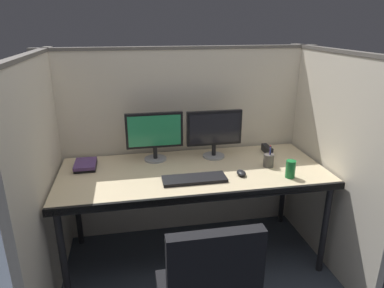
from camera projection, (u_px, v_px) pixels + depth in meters
ground_plane at (201, 282)px, 2.44m from camera, size 8.00×8.00×0.00m
cubicle_partition_rear at (183, 143)px, 2.87m from camera, size 2.21×0.06×1.57m
cubicle_partition_left at (44, 181)px, 2.19m from camera, size 0.06×1.41×1.57m
cubicle_partition_right at (328, 159)px, 2.54m from camera, size 0.06×1.41×1.57m
desk at (194, 177)px, 2.48m from camera, size 1.90×0.80×0.74m
monitor_left at (155, 133)px, 2.58m from camera, size 0.43×0.17×0.37m
monitor_right at (214, 131)px, 2.64m from camera, size 0.43×0.17×0.37m
keyboard_main at (194, 179)px, 2.30m from camera, size 0.43×0.15×0.02m
computer_mouse at (241, 173)px, 2.38m from camera, size 0.06×0.10×0.04m
pen_cup at (269, 160)px, 2.52m from camera, size 0.08×0.08×0.17m
red_stapler at (267, 149)px, 2.79m from camera, size 0.04×0.15×0.06m
soda_can at (291, 169)px, 2.34m from camera, size 0.07×0.07×0.12m
book_stack at (86, 165)px, 2.50m from camera, size 0.15×0.22×0.05m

